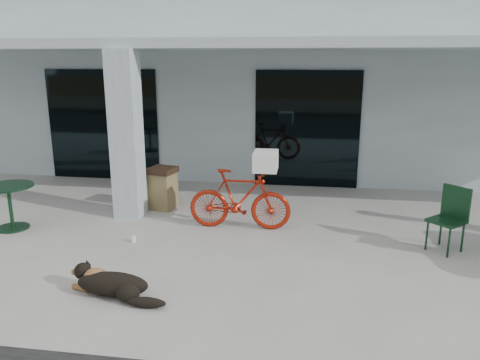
% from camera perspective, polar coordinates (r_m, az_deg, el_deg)
% --- Properties ---
extents(ground, '(80.00, 80.00, 0.00)m').
position_cam_1_polar(ground, '(6.86, -8.36, -11.02)').
color(ground, '#A9A7A0').
rests_on(ground, ground).
extents(building, '(22.00, 7.00, 4.50)m').
position_cam_1_polar(building, '(14.54, 1.22, 11.84)').
color(building, silver).
rests_on(building, ground).
extents(storefront_glass_left, '(2.80, 0.06, 2.70)m').
position_cam_1_polar(storefront_glass_left, '(12.12, -16.36, 6.43)').
color(storefront_glass_left, black).
rests_on(storefront_glass_left, ground).
extents(storefront_glass_right, '(2.40, 0.06, 2.70)m').
position_cam_1_polar(storefront_glass_right, '(11.00, 8.16, 6.09)').
color(storefront_glass_right, black).
rests_on(storefront_glass_right, ground).
extents(column, '(0.50, 0.50, 3.12)m').
position_cam_1_polar(column, '(8.98, -13.68, 5.29)').
color(column, silver).
rests_on(column, ground).
extents(overhang, '(22.00, 2.80, 0.18)m').
position_cam_1_polar(overhang, '(9.69, -2.69, 16.13)').
color(overhang, silver).
rests_on(overhang, column).
extents(bicycle, '(1.81, 0.54, 1.08)m').
position_cam_1_polar(bicycle, '(8.25, -0.04, -2.36)').
color(bicycle, '#A01E0C').
rests_on(bicycle, ground).
extents(laundry_basket, '(0.42, 0.56, 0.33)m').
position_cam_1_polar(laundry_basket, '(8.03, 3.15, 2.34)').
color(laundry_basket, white).
rests_on(laundry_basket, bicycle).
extents(dog, '(1.15, 0.65, 0.36)m').
position_cam_1_polar(dog, '(6.30, -15.28, -11.99)').
color(dog, black).
rests_on(dog, ground).
extents(cup_near_dog, '(0.10, 0.10, 0.10)m').
position_cam_1_polar(cup_near_dog, '(8.00, -12.85, -7.04)').
color(cup_near_dog, white).
rests_on(cup_near_dog, ground).
extents(cafe_table_near, '(1.13, 1.13, 0.80)m').
position_cam_1_polar(cafe_table_near, '(9.22, -26.19, -2.99)').
color(cafe_table_near, '#12341D').
rests_on(cafe_table_near, ground).
extents(cafe_chair_far_b, '(0.69, 0.69, 1.03)m').
position_cam_1_polar(cafe_chair_far_b, '(7.97, 23.87, -4.49)').
color(cafe_chair_far_b, '#12341D').
rests_on(cafe_chair_far_b, ground).
extents(trash_receptacle, '(0.60, 0.60, 0.85)m').
position_cam_1_polar(trash_receptacle, '(9.51, -9.38, -0.99)').
color(trash_receptacle, olive).
rests_on(trash_receptacle, ground).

